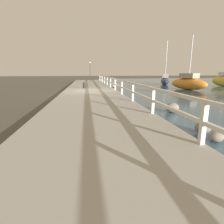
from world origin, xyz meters
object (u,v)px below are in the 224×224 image
sailboat_orange (188,83)px  mooring_bollard (84,85)px  sailboat_navy (165,80)px  dock_lamp (90,68)px

sailboat_orange → mooring_bollard: bearing=160.1°
mooring_bollard → sailboat_navy: size_ratio=0.09×
sailboat_orange → sailboat_navy: size_ratio=0.87×
mooring_bollard → sailboat_orange: 10.03m
sailboat_orange → sailboat_navy: bearing=62.6°
dock_lamp → sailboat_navy: sailboat_navy is taller
dock_lamp → sailboat_navy: (10.03, -3.86, -1.62)m
mooring_bollard → dock_lamp: 11.16m
dock_lamp → sailboat_orange: bearing=-49.7°
mooring_bollard → sailboat_orange: sailboat_orange is taller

